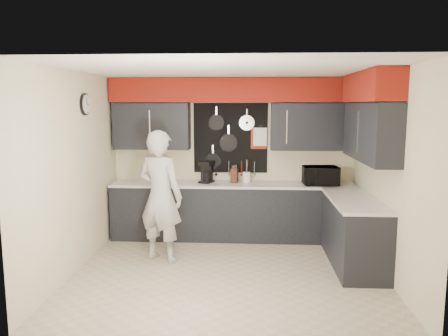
# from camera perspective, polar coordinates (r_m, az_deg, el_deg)

# --- Properties ---
(ground) EXTENTS (4.00, 4.00, 0.00)m
(ground) POSITION_cam_1_polar(r_m,az_deg,el_deg) (5.91, 0.55, -13.31)
(ground) COLOR #C4AF98
(ground) RESTS_ON ground
(back_wall_assembly) EXTENTS (4.00, 0.36, 2.60)m
(back_wall_assembly) POSITION_cam_1_polar(r_m,az_deg,el_deg) (7.10, 1.29, 6.95)
(back_wall_assembly) COLOR #F2E8BB
(back_wall_assembly) RESTS_ON ground
(right_wall_assembly) EXTENTS (0.36, 3.50, 2.60)m
(right_wall_assembly) POSITION_cam_1_polar(r_m,az_deg,el_deg) (5.97, 18.85, 5.60)
(right_wall_assembly) COLOR #F2E8BB
(right_wall_assembly) RESTS_ON ground
(left_wall_assembly) EXTENTS (0.05, 3.50, 2.60)m
(left_wall_assembly) POSITION_cam_1_polar(r_m,az_deg,el_deg) (6.01, -18.78, -0.21)
(left_wall_assembly) COLOR #F2E8BB
(left_wall_assembly) RESTS_ON ground
(base_cabinets) EXTENTS (3.95, 2.20, 0.92)m
(base_cabinets) POSITION_cam_1_polar(r_m,az_deg,el_deg) (6.84, 5.16, -6.29)
(base_cabinets) COLOR black
(base_cabinets) RESTS_ON ground
(microwave) EXTENTS (0.56, 0.41, 0.29)m
(microwave) POSITION_cam_1_polar(r_m,az_deg,el_deg) (7.03, 12.48, -0.99)
(microwave) COLOR black
(microwave) RESTS_ON base_cabinets
(knife_block) EXTENTS (0.13, 0.13, 0.23)m
(knife_block) POSITION_cam_1_polar(r_m,az_deg,el_deg) (7.05, 1.36, -1.01)
(knife_block) COLOR #351811
(knife_block) RESTS_ON base_cabinets
(utensil_crock) EXTENTS (0.13, 0.13, 0.17)m
(utensil_crock) POSITION_cam_1_polar(r_m,az_deg,el_deg) (7.11, 2.95, -1.20)
(utensil_crock) COLOR white
(utensil_crock) RESTS_ON base_cabinets
(coffee_maker) EXTENTS (0.26, 0.29, 0.35)m
(coffee_maker) POSITION_cam_1_polar(r_m,az_deg,el_deg) (7.09, -2.31, -0.44)
(coffee_maker) COLOR black
(coffee_maker) RESTS_ON base_cabinets
(person) EXTENTS (0.79, 0.66, 1.84)m
(person) POSITION_cam_1_polar(r_m,az_deg,el_deg) (6.12, -8.31, -3.65)
(person) COLOR #BABAB8
(person) RESTS_ON ground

